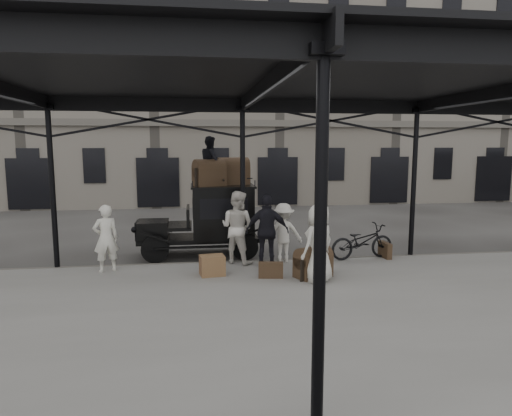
% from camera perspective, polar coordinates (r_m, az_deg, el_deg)
% --- Properties ---
extents(ground, '(120.00, 120.00, 0.00)m').
position_cam_1_polar(ground, '(11.09, -0.50, -9.93)').
color(ground, '#383533').
rests_on(ground, ground).
extents(platform, '(28.00, 8.00, 0.15)m').
position_cam_1_polar(platform, '(9.20, 1.12, -13.29)').
color(platform, slate).
rests_on(platform, ground).
extents(canopy, '(22.50, 9.00, 4.74)m').
position_cam_1_polar(canopy, '(8.92, 0.92, 15.63)').
color(canopy, black).
rests_on(canopy, ground).
extents(building_frontage, '(64.00, 8.00, 14.00)m').
position_cam_1_polar(building_frontage, '(28.72, -5.25, 15.17)').
color(building_frontage, slate).
rests_on(building_frontage, ground).
extents(taxi, '(3.65, 1.55, 2.18)m').
position_cam_1_polar(taxi, '(13.98, -5.49, -1.12)').
color(taxi, black).
rests_on(taxi, ground).
extents(porter_left, '(0.75, 0.63, 1.74)m').
position_cam_1_polar(porter_left, '(12.30, -18.26, -3.62)').
color(porter_left, silver).
rests_on(porter_left, platform).
extents(porter_midleft, '(1.23, 1.18, 2.00)m').
position_cam_1_polar(porter_midleft, '(12.52, -2.36, -2.41)').
color(porter_midleft, beige).
rests_on(porter_midleft, platform).
extents(porter_centre, '(1.08, 0.98, 1.86)m').
position_cam_1_polar(porter_centre, '(10.93, 7.83, -4.40)').
color(porter_centre, beige).
rests_on(porter_centre, platform).
extents(porter_official, '(1.21, 0.68, 1.94)m').
position_cam_1_polar(porter_official, '(12.10, 1.43, -2.91)').
color(porter_official, black).
rests_on(porter_official, platform).
extents(porter_right, '(1.12, 0.72, 1.64)m').
position_cam_1_polar(porter_right, '(12.69, 3.41, -3.10)').
color(porter_right, silver).
rests_on(porter_right, platform).
extents(bicycle, '(2.00, 0.96, 1.01)m').
position_cam_1_polar(bicycle, '(13.39, 13.12, -4.09)').
color(bicycle, black).
rests_on(bicycle, platform).
extents(porter_roof, '(0.67, 0.80, 1.47)m').
position_cam_1_polar(porter_roof, '(13.72, -5.70, 5.89)').
color(porter_roof, black).
rests_on(porter_roof, taxi).
extents(steamer_trunk_roof_near, '(1.04, 0.85, 0.66)m').
position_cam_1_polar(steamer_trunk_roof_near, '(13.59, -5.86, 4.15)').
color(steamer_trunk_roof_near, '#452E20').
rests_on(steamer_trunk_roof_near, taxi).
extents(steamer_trunk_roof_far, '(1.02, 0.73, 0.68)m').
position_cam_1_polar(steamer_trunk_roof_far, '(14.08, -2.87, 4.38)').
color(steamer_trunk_roof_far, '#452E20').
rests_on(steamer_trunk_roof_far, taxi).
extents(steamer_trunk_platform, '(1.02, 0.86, 0.64)m').
position_cam_1_polar(steamer_trunk_platform, '(11.42, 7.15, -7.00)').
color(steamer_trunk_platform, '#452E20').
rests_on(steamer_trunk_platform, platform).
extents(wicker_hamper, '(0.66, 0.53, 0.50)m').
position_cam_1_polar(wicker_hamper, '(11.55, -5.50, -7.15)').
color(wicker_hamper, olive).
rests_on(wicker_hamper, platform).
extents(suitcase_upright, '(0.19, 0.61, 0.45)m').
position_cam_1_polar(suitcase_upright, '(13.76, 15.82, -5.06)').
color(suitcase_upright, '#452E20').
rests_on(suitcase_upright, platform).
extents(suitcase_flat, '(0.62, 0.24, 0.40)m').
position_cam_1_polar(suitcase_flat, '(11.27, 1.86, -7.76)').
color(suitcase_flat, '#452E20').
rests_on(suitcase_flat, platform).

